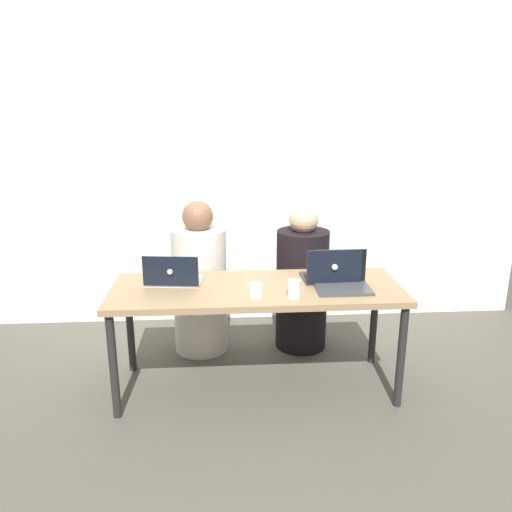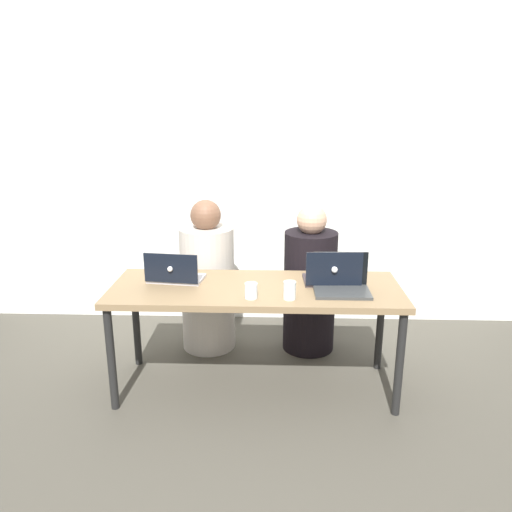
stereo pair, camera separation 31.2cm
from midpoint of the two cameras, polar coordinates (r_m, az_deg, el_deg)
name	(u,v)px [view 1 (the left image)]	position (r m, az deg, el deg)	size (l,w,h in m)	color
ground_plane	(257,386)	(3.43, -2.62, -14.71)	(12.00, 12.00, 0.00)	#47443B
back_wall	(247,162)	(4.14, -3.28, 10.61)	(4.71, 0.10, 2.70)	silver
desk	(257,296)	(3.14, -2.77, -4.64)	(1.81, 0.66, 0.71)	olive
person_on_left	(200,286)	(3.75, -8.81, -3.41)	(0.49, 0.49, 1.15)	#BCB4AA
person_on_right	(302,285)	(3.76, 2.90, -3.38)	(0.43, 0.43, 1.12)	black
laptop_back_left	(173,278)	(3.21, -12.21, -2.49)	(0.37, 0.26, 0.21)	#B3B1BA
laptop_back_right	(331,274)	(3.21, 5.78, -2.09)	(0.36, 0.28, 0.23)	#3B3439
laptop_front_right	(342,280)	(3.10, 6.97, -2.83)	(0.33, 0.26, 0.23)	#353738
water_glass_center	(256,292)	(2.92, -3.10, -4.16)	(0.07, 0.07, 0.09)	silver
water_glass_right	(294,290)	(2.92, 1.33, -3.98)	(0.07, 0.07, 0.11)	silver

